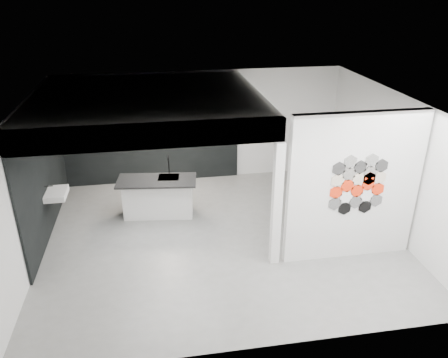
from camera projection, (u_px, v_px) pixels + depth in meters
floor at (222, 237)px, 8.91m from camera, size 7.00×6.00×0.01m
partition_panel at (354, 188)px, 7.76m from camera, size 2.45×0.15×2.80m
bay_clad_back at (151, 138)px, 10.88m from camera, size 4.40×0.04×2.35m
bay_clad_left at (44, 176)px, 8.79m from camera, size 0.04×4.00×2.35m
bulkhead at (148, 104)px, 8.54m from camera, size 4.40×4.00×0.40m
corner_column at (277, 205)px, 7.64m from camera, size 0.16×0.16×2.35m
fascia_beam at (149, 136)px, 6.82m from camera, size 4.40×0.16×0.40m
wall_basin at (56, 194)px, 8.78m from camera, size 0.40×0.60×0.12m
display_shelf at (155, 134)px, 10.75m from camera, size 3.00×0.15×0.04m
kitchen_island at (158, 196)px, 9.55m from camera, size 1.76×0.94×1.35m
stockpot at (103, 132)px, 10.51m from camera, size 0.25×0.25×0.20m
kettle at (200, 128)px, 10.88m from camera, size 0.19×0.19×0.15m
glass_bowl at (209, 129)px, 10.92m from camera, size 0.16×0.16×0.09m
glass_vase at (209, 128)px, 10.91m from camera, size 0.13×0.13×0.16m
bottle_dark at (131, 132)px, 10.62m from camera, size 0.06×0.06×0.17m
utensil_cup at (116, 134)px, 10.58m from camera, size 0.08×0.08×0.09m
hex_tile_cluster at (358, 185)px, 7.64m from camera, size 1.04×0.02×1.16m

